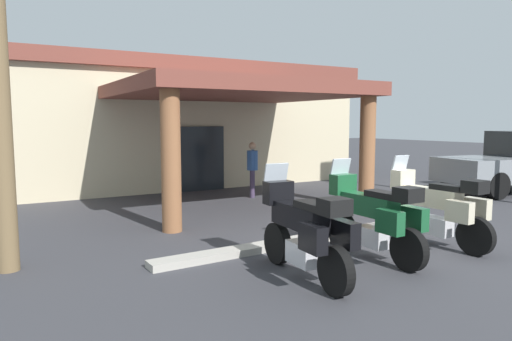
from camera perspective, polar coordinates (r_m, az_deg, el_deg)
ground_plane at (r=9.05m, az=14.73°, el=-8.59°), size 80.00×80.00×0.00m
motel_building at (r=17.64m, az=-10.60°, el=5.80°), size 13.57×11.84×4.31m
motorcycle_black at (r=6.70m, az=6.05°, el=-7.46°), size 0.75×2.21×1.61m
motorcycle_green at (r=7.85m, az=14.36°, el=-5.60°), size 0.72×2.21×1.61m
motorcycle_cream at (r=9.01m, az=21.49°, el=-4.34°), size 0.71×2.21×1.61m
pedestrian at (r=13.73m, az=-0.45°, el=0.61°), size 0.35×0.45×1.65m
curb_strip at (r=8.98m, az=7.71°, el=-8.18°), size 6.70×0.36×0.12m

